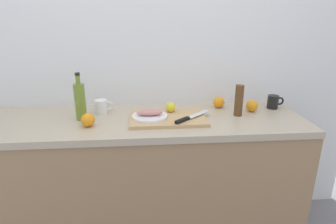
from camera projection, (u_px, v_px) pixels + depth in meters
back_wall at (140, 54)px, 1.93m from camera, size 3.20×0.05×2.50m
kitchen_counter at (144, 182)px, 1.88m from camera, size 2.00×0.60×0.90m
cutting_board at (168, 118)px, 1.71m from camera, size 0.46×0.29×0.02m
white_plate at (150, 116)px, 1.69m from camera, size 0.21×0.21×0.01m
fish_fillet at (150, 112)px, 1.68m from camera, size 0.16×0.07×0.04m
chef_knife at (188, 118)px, 1.66m from camera, size 0.24×0.21×0.02m
lemon_0 at (171, 107)px, 1.78m from camera, size 0.06×0.06×0.06m
olive_oil_bottle at (80, 101)px, 1.68m from camera, size 0.06×0.06×0.29m
coffee_mug_0 at (102, 107)px, 1.81m from camera, size 0.12×0.08×0.09m
coffee_mug_1 at (273, 102)px, 1.91m from camera, size 0.11×0.07×0.09m
orange_0 at (219, 102)px, 1.92m from camera, size 0.08×0.08×0.08m
orange_1 at (88, 120)px, 1.60m from camera, size 0.08×0.08×0.08m
orange_2 at (252, 106)px, 1.85m from camera, size 0.08×0.08×0.08m
pepper_mill at (239, 100)px, 1.76m from camera, size 0.05×0.05×0.20m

